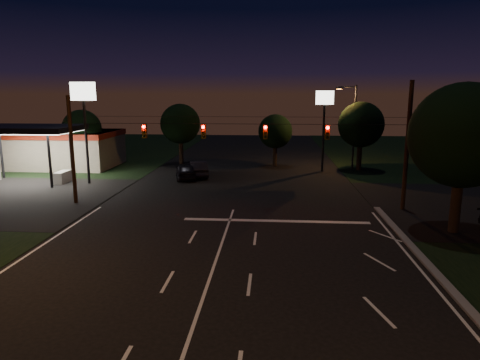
# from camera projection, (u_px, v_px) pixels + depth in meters

# --- Properties ---
(ground) EXTENTS (140.00, 140.00, 0.00)m
(ground) POSITION_uv_depth(u_px,v_px,m) (201.00, 305.00, 16.65)
(ground) COLOR black
(ground) RESTS_ON ground
(stop_bar) EXTENTS (12.00, 0.50, 0.01)m
(stop_bar) POSITION_uv_depth(u_px,v_px,m) (276.00, 221.00, 27.66)
(stop_bar) COLOR silver
(stop_bar) RESTS_ON ground
(utility_pole_right) EXTENTS (0.30, 0.30, 9.00)m
(utility_pole_right) POSITION_uv_depth(u_px,v_px,m) (402.00, 209.00, 30.42)
(utility_pole_right) COLOR black
(utility_pole_right) RESTS_ON ground
(utility_pole_left) EXTENTS (0.28, 0.28, 8.00)m
(utility_pole_left) POSITION_uv_depth(u_px,v_px,m) (76.00, 203.00, 32.20)
(utility_pole_left) COLOR black
(utility_pole_left) RESTS_ON ground
(signal_span) EXTENTS (24.00, 0.40, 1.56)m
(signal_span) POSITION_uv_depth(u_px,v_px,m) (234.00, 131.00, 30.18)
(signal_span) COLOR black
(signal_span) RESTS_ON ground
(gas_station) EXTENTS (14.20, 16.10, 5.25)m
(gas_station) POSITION_uv_depth(u_px,v_px,m) (51.00, 146.00, 47.50)
(gas_station) COLOR gray
(gas_station) RESTS_ON ground
(pole_sign_left_near) EXTENTS (2.20, 0.30, 9.10)m
(pole_sign_left_near) POSITION_uv_depth(u_px,v_px,m) (84.00, 107.00, 37.81)
(pole_sign_left_near) COLOR black
(pole_sign_left_near) RESTS_ON ground
(pole_sign_right) EXTENTS (1.80, 0.30, 8.40)m
(pole_sign_right) POSITION_uv_depth(u_px,v_px,m) (324.00, 112.00, 44.14)
(pole_sign_right) COLOR black
(pole_sign_right) RESTS_ON ground
(street_light_right_far) EXTENTS (2.20, 0.35, 9.00)m
(street_light_right_far) POSITION_uv_depth(u_px,v_px,m) (352.00, 121.00, 46.05)
(street_light_right_far) COLOR black
(street_light_right_far) RESTS_ON ground
(tree_right_near) EXTENTS (6.00, 6.00, 8.76)m
(tree_right_near) POSITION_uv_depth(u_px,v_px,m) (462.00, 137.00, 24.45)
(tree_right_near) COLOR black
(tree_right_near) RESTS_ON ground
(tree_far_a) EXTENTS (4.20, 4.20, 6.42)m
(tree_far_a) POSITION_uv_depth(u_px,v_px,m) (83.00, 130.00, 46.58)
(tree_far_a) COLOR black
(tree_far_a) RESTS_ON ground
(tree_far_b) EXTENTS (4.60, 4.60, 6.98)m
(tree_far_b) POSITION_uv_depth(u_px,v_px,m) (181.00, 124.00, 49.69)
(tree_far_b) COLOR black
(tree_far_b) RESTS_ON ground
(tree_far_c) EXTENTS (3.80, 3.80, 5.86)m
(tree_far_c) POSITION_uv_depth(u_px,v_px,m) (275.00, 132.00, 48.01)
(tree_far_c) COLOR black
(tree_far_c) RESTS_ON ground
(tree_far_d) EXTENTS (4.80, 4.80, 7.30)m
(tree_far_d) POSITION_uv_depth(u_px,v_px,m) (361.00, 125.00, 45.23)
(tree_far_d) COLOR black
(tree_far_d) RESTS_ON ground
(tree_far_e) EXTENTS (4.00, 4.00, 6.18)m
(tree_far_e) POSITION_uv_depth(u_px,v_px,m) (446.00, 134.00, 42.80)
(tree_far_e) COLOR black
(tree_far_e) RESTS_ON ground
(car_oncoming_a) EXTENTS (2.93, 4.90, 1.56)m
(car_oncoming_a) POSITION_uv_depth(u_px,v_px,m) (186.00, 171.00, 41.32)
(car_oncoming_a) COLOR black
(car_oncoming_a) RESTS_ON ground
(car_oncoming_b) EXTENTS (2.79, 4.89, 1.52)m
(car_oncoming_b) POSITION_uv_depth(u_px,v_px,m) (198.00, 169.00, 42.44)
(car_oncoming_b) COLOR black
(car_oncoming_b) RESTS_ON ground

